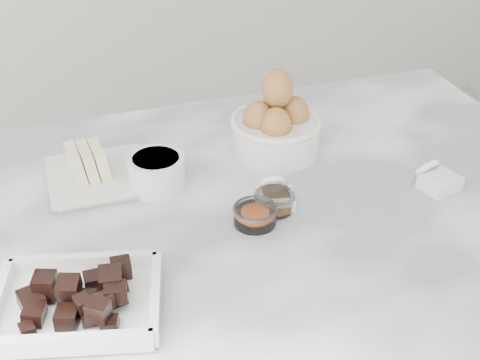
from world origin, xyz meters
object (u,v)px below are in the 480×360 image
zest_bowl (255,214)px  vanilla_spoon (275,194)px  salt_spoon (437,178)px  honey_bowl (274,201)px  sugar_ramekin (157,171)px  chocolate_dish (77,299)px  butter_plate (96,170)px  egg_bowl (276,126)px

zest_bowl → vanilla_spoon: 0.07m
salt_spoon → honey_bowl: bearing=175.3°
sugar_ramekin → zest_bowl: (0.12, -0.15, -0.01)m
sugar_ramekin → vanilla_spoon: bearing=-31.7°
chocolate_dish → honey_bowl: (0.32, 0.14, -0.01)m
salt_spoon → vanilla_spoon: bearing=171.5°
chocolate_dish → salt_spoon: 0.61m
butter_plate → sugar_ramekin: bearing=-27.9°
chocolate_dish → egg_bowl: size_ratio=1.48×
honey_bowl → vanilla_spoon: bearing=65.2°
butter_plate → honey_bowl: butter_plate is taller
zest_bowl → honey_bowl: bearing=31.9°
honey_bowl → zest_bowl: 0.05m
egg_bowl → vanilla_spoon: 0.17m
butter_plate → salt_spoon: (0.53, -0.19, -0.01)m
sugar_ramekin → vanilla_spoon: sugar_ramekin is taller
butter_plate → salt_spoon: butter_plate is taller
chocolate_dish → egg_bowl: egg_bowl is taller
butter_plate → honey_bowl: bearing=-34.0°
egg_bowl → butter_plate: bearing=-179.8°
egg_bowl → salt_spoon: 0.29m
sugar_ramekin → vanilla_spoon: (0.17, -0.10, -0.02)m
salt_spoon → egg_bowl: bearing=137.5°
zest_bowl → salt_spoon: 0.32m
sugar_ramekin → honey_bowl: size_ratio=1.44×
egg_bowl → chocolate_dish: bearing=-141.6°
zest_bowl → sugar_ramekin: bearing=129.1°
chocolate_dish → vanilla_spoon: bearing=25.1°
sugar_ramekin → egg_bowl: 0.23m
egg_bowl → zest_bowl: size_ratio=2.36×
chocolate_dish → zest_bowl: 0.30m
zest_bowl → vanilla_spoon: (0.05, 0.04, -0.00)m
honey_bowl → salt_spoon: (0.28, -0.02, 0.00)m
honey_bowl → chocolate_dish: bearing=-156.9°
salt_spoon → butter_plate: bearing=160.0°
egg_bowl → honey_bowl: 0.19m
butter_plate → sugar_ramekin: (0.09, -0.05, 0.01)m
sugar_ramekin → salt_spoon: size_ratio=1.12×
vanilla_spoon → salt_spoon: size_ratio=0.95×
butter_plate → zest_bowl: size_ratio=2.43×
egg_bowl → honey_bowl: egg_bowl is taller
vanilla_spoon → sugar_ramekin: bearing=148.3°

